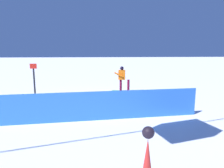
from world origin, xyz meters
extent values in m
plane|color=white|center=(0.00, 0.00, 0.00)|extent=(120.00, 120.00, 0.00)
cube|color=black|center=(0.00, 0.00, 0.23)|extent=(6.08, 1.04, 0.46)
cube|color=white|center=(0.00, 0.00, 0.12)|extent=(6.09, 1.05, 0.11)
cube|color=#949A9F|center=(0.00, 0.00, 0.48)|extent=(6.09, 1.10, 0.04)
cube|color=#2E8450|center=(-1.68, -0.16, 0.51)|extent=(1.56, 0.57, 0.01)
cylinder|color=maroon|center=(-1.45, -0.21, 0.86)|extent=(0.16, 0.16, 0.70)
cylinder|color=maroon|center=(-1.91, -0.12, 0.86)|extent=(0.16, 0.16, 0.70)
cube|color=orange|center=(-1.52, -0.20, 1.50)|extent=(0.44, 0.31, 0.58)
sphere|color=black|center=(-1.52, -0.20, 1.90)|extent=(0.22, 0.22, 0.22)
cylinder|color=orange|center=(-1.31, -0.07, 1.53)|extent=(0.54, 0.19, 0.32)
cylinder|color=orange|center=(-1.65, -0.34, 1.53)|extent=(0.23, 0.13, 0.56)
cube|color=#2F75EB|center=(0.00, 3.43, 0.64)|extent=(9.14, 0.95, 1.27)
sphere|color=black|center=(-0.85, 8.86, 1.76)|extent=(0.20, 0.20, 0.20)
cylinder|color=#262628|center=(3.80, -0.62, 0.94)|extent=(0.10, 0.10, 1.87)
cube|color=red|center=(3.80, -0.62, 2.02)|extent=(0.40, 0.04, 0.30)
camera|label=1|loc=(-0.05, 11.84, 3.08)|focal=32.46mm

